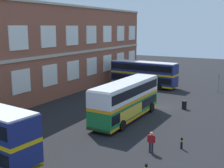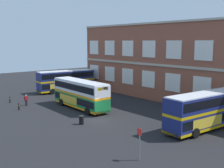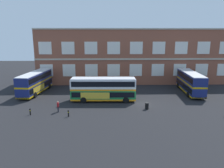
% 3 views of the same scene
% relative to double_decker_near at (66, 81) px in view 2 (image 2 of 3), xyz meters
% --- Properties ---
extents(ground_plane, '(120.00, 120.00, 0.00)m').
position_rel_double_decker_near_xyz_m(ground_plane, '(20.02, -5.59, -2.15)').
color(ground_plane, black).
extents(brick_terminal_building, '(45.07, 8.19, 12.67)m').
position_rel_double_decker_near_xyz_m(brick_terminal_building, '(20.58, 10.39, 4.04)').
color(brick_terminal_building, brown).
rests_on(brick_terminal_building, ground).
extents(double_decker_near, '(3.80, 11.22, 4.07)m').
position_rel_double_decker_near_xyz_m(double_decker_near, '(0.00, 0.00, 0.00)').
color(double_decker_near, navy).
rests_on(double_decker_near, ground).
extents(double_decker_middle, '(11.06, 3.06, 4.07)m').
position_rel_double_decker_near_xyz_m(double_decker_middle, '(13.43, -5.64, 0.00)').
color(double_decker_middle, '#197038').
rests_on(double_decker_middle, ground).
extents(double_decker_far, '(3.43, 11.15, 4.07)m').
position_rel_double_decker_near_xyz_m(double_decker_far, '(30.53, -0.46, 0.00)').
color(double_decker_far, navy).
rests_on(double_decker_far, ground).
extents(waiting_passenger, '(0.27, 0.64, 1.70)m').
position_rel_double_decker_near_xyz_m(waiting_passenger, '(6.81, -11.00, -1.22)').
color(waiting_passenger, black).
rests_on(waiting_passenger, ground).
extents(bus_stand_flag, '(0.44, 0.10, 2.70)m').
position_rel_double_decker_near_xyz_m(bus_stand_flag, '(31.75, -12.02, -0.51)').
color(bus_stand_flag, slate).
rests_on(bus_stand_flag, ground).
extents(station_litter_bin, '(0.60, 0.60, 1.03)m').
position_rel_double_decker_near_xyz_m(station_litter_bin, '(20.23, -9.99, -1.63)').
color(station_litter_bin, black).
rests_on(station_litter_bin, ground).
extents(safety_bollard_west, '(0.19, 0.19, 0.95)m').
position_rel_double_decker_near_xyz_m(safety_bollard_west, '(8.65, -12.88, -1.66)').
color(safety_bollard_west, black).
rests_on(safety_bollard_west, ground).
extents(safety_bollard_east, '(0.19, 0.19, 0.95)m').
position_rel_double_decker_near_xyz_m(safety_bollard_east, '(3.06, -12.11, -1.66)').
color(safety_bollard_east, black).
rests_on(safety_bollard_east, ground).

